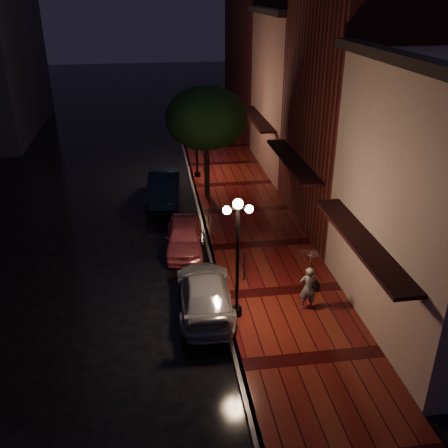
{
  "coord_description": "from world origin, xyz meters",
  "views": [
    {
      "loc": [
        -2.11,
        -18.9,
        10.33
      ],
      "look_at": [
        0.59,
        -0.35,
        1.4
      ],
      "focal_mm": 40.0,
      "sensor_mm": 36.0,
      "label": 1
    }
  ],
  "objects_px": {
    "silver_car": "(205,293)",
    "parking_meter": "(244,263)",
    "street_tree": "(206,120)",
    "pink_car": "(184,236)",
    "streetlamp_far": "(196,136)",
    "streetlamp_near": "(237,252)",
    "navy_car": "(164,188)",
    "woman_with_umbrella": "(310,271)"
  },
  "relations": [
    {
      "from": "silver_car",
      "to": "woman_with_umbrella",
      "type": "bearing_deg",
      "value": 171.23
    },
    {
      "from": "streetlamp_far",
      "to": "pink_car",
      "type": "bearing_deg",
      "value": -99.14
    },
    {
      "from": "parking_meter",
      "to": "navy_car",
      "type": "bearing_deg",
      "value": 95.45
    },
    {
      "from": "pink_car",
      "to": "navy_car",
      "type": "xyz_separation_m",
      "value": [
        -0.63,
        5.53,
        0.12
      ]
    },
    {
      "from": "pink_car",
      "to": "silver_car",
      "type": "xyz_separation_m",
      "value": [
        0.4,
        -4.51,
        0.02
      ]
    },
    {
      "from": "navy_car",
      "to": "parking_meter",
      "type": "height_order",
      "value": "navy_car"
    },
    {
      "from": "streetlamp_far",
      "to": "parking_meter",
      "type": "bearing_deg",
      "value": -86.85
    },
    {
      "from": "streetlamp_far",
      "to": "navy_car",
      "type": "bearing_deg",
      "value": -122.22
    },
    {
      "from": "navy_car",
      "to": "parking_meter",
      "type": "distance_m",
      "value": 8.99
    },
    {
      "from": "pink_car",
      "to": "streetlamp_far",
      "type": "bearing_deg",
      "value": 85.28
    },
    {
      "from": "silver_car",
      "to": "woman_with_umbrella",
      "type": "xyz_separation_m",
      "value": [
        3.51,
        -0.67,
        0.99
      ]
    },
    {
      "from": "street_tree",
      "to": "pink_car",
      "type": "bearing_deg",
      "value": -106.18
    },
    {
      "from": "navy_car",
      "to": "parking_meter",
      "type": "bearing_deg",
      "value": -67.05
    },
    {
      "from": "streetlamp_far",
      "to": "silver_car",
      "type": "bearing_deg",
      "value": -94.33
    },
    {
      "from": "woman_with_umbrella",
      "to": "streetlamp_far",
      "type": "bearing_deg",
      "value": -72.56
    },
    {
      "from": "streetlamp_far",
      "to": "parking_meter",
      "type": "relative_size",
      "value": 3.54
    },
    {
      "from": "streetlamp_far",
      "to": "street_tree",
      "type": "xyz_separation_m",
      "value": [
        0.26,
        -3.01,
        1.64
      ]
    },
    {
      "from": "pink_car",
      "to": "silver_car",
      "type": "relative_size",
      "value": 0.83
    },
    {
      "from": "woman_with_umbrella",
      "to": "pink_car",
      "type": "bearing_deg",
      "value": -45.66
    },
    {
      "from": "silver_car",
      "to": "streetlamp_far",
      "type": "bearing_deg",
      "value": -92.34
    },
    {
      "from": "street_tree",
      "to": "silver_car",
      "type": "xyz_separation_m",
      "value": [
        -1.26,
        -10.27,
        -3.58
      ]
    },
    {
      "from": "silver_car",
      "to": "navy_car",
      "type": "bearing_deg",
      "value": -82.14
    },
    {
      "from": "silver_car",
      "to": "parking_meter",
      "type": "relative_size",
      "value": 3.79
    },
    {
      "from": "streetlamp_near",
      "to": "navy_car",
      "type": "relative_size",
      "value": 0.92
    },
    {
      "from": "streetlamp_near",
      "to": "silver_car",
      "type": "relative_size",
      "value": 0.94
    },
    {
      "from": "streetlamp_near",
      "to": "pink_car",
      "type": "relative_size",
      "value": 1.13
    },
    {
      "from": "streetlamp_far",
      "to": "silver_car",
      "type": "relative_size",
      "value": 0.94
    },
    {
      "from": "navy_car",
      "to": "silver_car",
      "type": "relative_size",
      "value": 1.02
    },
    {
      "from": "streetlamp_near",
      "to": "pink_car",
      "type": "xyz_separation_m",
      "value": [
        -1.41,
        5.24,
        -1.95
      ]
    },
    {
      "from": "street_tree",
      "to": "parking_meter",
      "type": "relative_size",
      "value": 4.77
    },
    {
      "from": "streetlamp_far",
      "to": "silver_car",
      "type": "height_order",
      "value": "streetlamp_far"
    },
    {
      "from": "streetlamp_near",
      "to": "parking_meter",
      "type": "height_order",
      "value": "streetlamp_near"
    },
    {
      "from": "street_tree",
      "to": "silver_car",
      "type": "distance_m",
      "value": 10.94
    },
    {
      "from": "streetlamp_near",
      "to": "navy_car",
      "type": "height_order",
      "value": "streetlamp_near"
    },
    {
      "from": "navy_car",
      "to": "streetlamp_near",
      "type": "bearing_deg",
      "value": -73.73
    },
    {
      "from": "navy_car",
      "to": "pink_car",
      "type": "bearing_deg",
      "value": -77.99
    },
    {
      "from": "street_tree",
      "to": "silver_car",
      "type": "bearing_deg",
      "value": -97.02
    },
    {
      "from": "navy_car",
      "to": "woman_with_umbrella",
      "type": "height_order",
      "value": "woman_with_umbrella"
    },
    {
      "from": "streetlamp_far",
      "to": "navy_car",
      "type": "relative_size",
      "value": 0.92
    },
    {
      "from": "streetlamp_near",
      "to": "silver_car",
      "type": "height_order",
      "value": "streetlamp_near"
    },
    {
      "from": "navy_car",
      "to": "woman_with_umbrella",
      "type": "bearing_deg",
      "value": -61.48
    },
    {
      "from": "woman_with_umbrella",
      "to": "parking_meter",
      "type": "height_order",
      "value": "woman_with_umbrella"
    }
  ]
}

